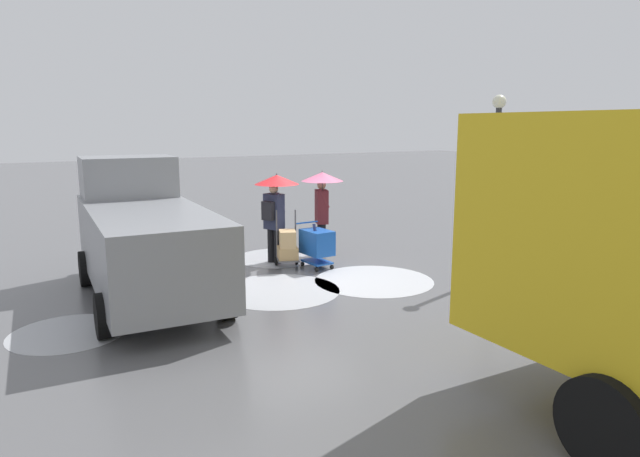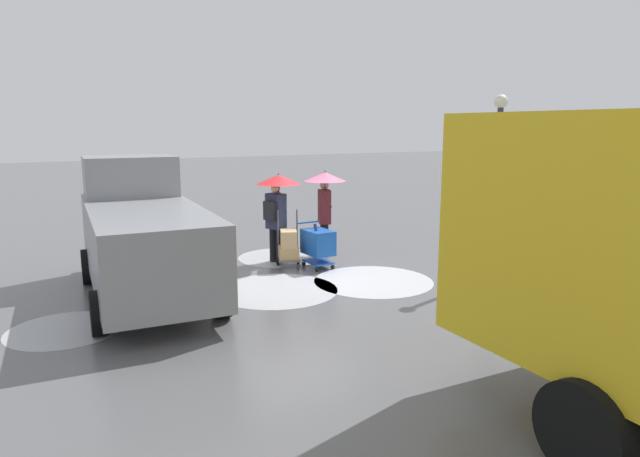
% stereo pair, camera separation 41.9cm
% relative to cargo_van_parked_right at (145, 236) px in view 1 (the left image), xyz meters
% --- Properties ---
extents(ground_plane, '(90.00, 90.00, 0.00)m').
position_rel_cargo_van_parked_right_xyz_m(ground_plane, '(-3.31, -0.08, -1.18)').
color(ground_plane, '#5B5B5E').
extents(slush_patch_near_cluster, '(2.49, 2.49, 0.01)m').
position_rel_cargo_van_parked_right_xyz_m(slush_patch_near_cluster, '(-2.32, 0.91, -1.18)').
color(slush_patch_near_cluster, '#ADAFB5').
rests_on(slush_patch_near_cluster, ground).
extents(slush_patch_under_van, '(2.14, 2.14, 0.01)m').
position_rel_cargo_van_parked_right_xyz_m(slush_patch_under_van, '(-3.58, -1.61, -1.18)').
color(slush_patch_under_van, '#ADAFB5').
rests_on(slush_patch_under_van, ground).
extents(slush_patch_mid_street, '(1.81, 1.81, 0.01)m').
position_rel_cargo_van_parked_right_xyz_m(slush_patch_mid_street, '(1.56, 1.31, -1.18)').
color(slush_patch_mid_street, '#ADAFB5').
rests_on(slush_patch_mid_street, ground).
extents(slush_patch_far_side, '(2.52, 2.52, 0.01)m').
position_rel_cargo_van_parked_right_xyz_m(slush_patch_far_side, '(-4.41, 1.28, -1.18)').
color(slush_patch_far_side, silver).
rests_on(slush_patch_far_side, ground).
extents(cargo_van_parked_right, '(2.42, 5.44, 2.60)m').
position_rel_cargo_van_parked_right_xyz_m(cargo_van_parked_right, '(0.00, 0.00, 0.00)').
color(cargo_van_parked_right, gray).
rests_on(cargo_van_parked_right, ground).
extents(shopping_cart_vendor, '(0.60, 0.85, 1.04)m').
position_rel_cargo_van_parked_right_xyz_m(shopping_cart_vendor, '(-3.92, -0.28, -0.61)').
color(shopping_cart_vendor, '#1951B2').
rests_on(shopping_cart_vendor, ground).
extents(hand_dolly_boxes, '(0.73, 0.84, 1.32)m').
position_rel_cargo_van_parked_right_xyz_m(hand_dolly_boxes, '(-3.31, -0.59, -0.67)').
color(hand_dolly_boxes, '#515156').
rests_on(hand_dolly_boxes, ground).
extents(pedestrian_pink_side, '(1.04, 1.04, 2.15)m').
position_rel_cargo_van_parked_right_xyz_m(pedestrian_pink_side, '(-3.30, -1.16, 0.39)').
color(pedestrian_pink_side, black).
rests_on(pedestrian_pink_side, ground).
extents(pedestrian_black_side, '(1.04, 1.04, 2.15)m').
position_rel_cargo_van_parked_right_xyz_m(pedestrian_black_side, '(-4.64, -1.28, 0.41)').
color(pedestrian_black_side, black).
rests_on(pedestrian_black_side, ground).
extents(street_lamp, '(0.28, 0.28, 3.86)m').
position_rel_cargo_van_parked_right_xyz_m(street_lamp, '(-6.72, 2.33, 1.19)').
color(street_lamp, '#2D2D33').
rests_on(street_lamp, ground).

